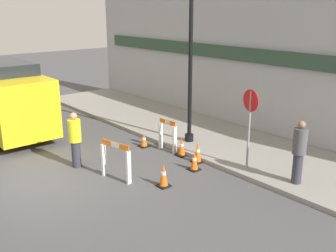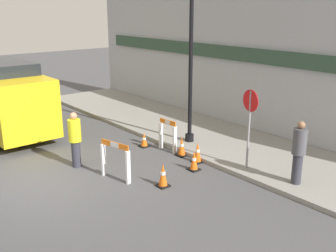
{
  "view_description": "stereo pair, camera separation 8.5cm",
  "coord_description": "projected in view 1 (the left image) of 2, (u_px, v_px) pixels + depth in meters",
  "views": [
    {
      "loc": [
        9.47,
        -3.28,
        4.43
      ],
      "look_at": [
        0.82,
        4.0,
        1.0
      ],
      "focal_mm": 42.0,
      "sensor_mm": 36.0,
      "label": 1
    },
    {
      "loc": [
        9.52,
        -3.22,
        4.43
      ],
      "look_at": [
        0.82,
        4.0,
        1.0
      ],
      "focal_mm": 42.0,
      "sensor_mm": 36.0,
      "label": 2
    }
  ],
  "objects": [
    {
      "name": "traffic_cone_4",
      "position": [
        194.0,
        161.0,
        11.07
      ],
      "size": [
        0.3,
        0.3,
        0.57
      ],
      "color": "black",
      "rests_on": "ground_plane"
    },
    {
      "name": "traffic_cone_1",
      "position": [
        164.0,
        175.0,
        10.03
      ],
      "size": [
        0.3,
        0.3,
        0.64
      ],
      "color": "black",
      "rests_on": "ground_plane"
    },
    {
      "name": "ground_plane",
      "position": [
        31.0,
        184.0,
        10.24
      ],
      "size": [
        60.0,
        60.0,
        0.0
      ],
      "primitive_type": "plane",
      "color": "#4C4C4F"
    },
    {
      "name": "streetlamp_post",
      "position": [
        191.0,
        35.0,
        12.17
      ],
      "size": [
        0.44,
        0.44,
        5.4
      ],
      "color": "black",
      "rests_on": "sidewalk_slab"
    },
    {
      "name": "storefront_facade",
      "position": [
        238.0,
        55.0,
        14.41
      ],
      "size": [
        18.0,
        0.22,
        5.5
      ],
      "color": "#A3A8B2",
      "rests_on": "ground_plane"
    },
    {
      "name": "work_van",
      "position": [
        3.0,
        95.0,
        14.01
      ],
      "size": [
        5.29,
        2.11,
        2.61
      ],
      "color": "yellow",
      "rests_on": "ground_plane"
    },
    {
      "name": "traffic_cone_3",
      "position": [
        198.0,
        153.0,
        11.61
      ],
      "size": [
        0.3,
        0.3,
        0.64
      ],
      "color": "black",
      "rests_on": "ground_plane"
    },
    {
      "name": "traffic_cone_2",
      "position": [
        144.0,
        140.0,
        12.94
      ],
      "size": [
        0.3,
        0.3,
        0.48
      ],
      "color": "black",
      "rests_on": "ground_plane"
    },
    {
      "name": "sidewalk_slab",
      "position": [
        201.0,
        134.0,
        14.07
      ],
      "size": [
        18.0,
        3.49,
        0.13
      ],
      "color": "gray",
      "rests_on": "ground_plane"
    },
    {
      "name": "barricade_1",
      "position": [
        116.0,
        159.0,
        10.36
      ],
      "size": [
        0.97,
        0.35,
        1.06
      ],
      "rotation": [
        0.0,
        0.0,
        6.51
      ],
      "color": "white",
      "rests_on": "ground_plane"
    },
    {
      "name": "person_worker",
      "position": [
        75.0,
        138.0,
        11.12
      ],
      "size": [
        0.48,
        0.48,
        1.62
      ],
      "rotation": [
        0.0,
        0.0,
        1.06
      ],
      "color": "#33333D",
      "rests_on": "ground_plane"
    },
    {
      "name": "person_pedestrian",
      "position": [
        299.0,
        150.0,
        9.78
      ],
      "size": [
        0.4,
        0.4,
        1.64
      ],
      "rotation": [
        0.0,
        0.0,
        3.31
      ],
      "color": "#33333D",
      "rests_on": "sidewalk_slab"
    },
    {
      "name": "traffic_cone_0",
      "position": [
        182.0,
        147.0,
        12.13
      ],
      "size": [
        0.3,
        0.3,
        0.61
      ],
      "color": "black",
      "rests_on": "ground_plane"
    },
    {
      "name": "stop_sign",
      "position": [
        250.0,
        116.0,
        10.6
      ],
      "size": [
        0.59,
        0.13,
        2.21
      ],
      "rotation": [
        0.0,
        0.0,
        2.95
      ],
      "color": "gray",
      "rests_on": "sidewalk_slab"
    },
    {
      "name": "barricade_0",
      "position": [
        168.0,
        135.0,
        12.48
      ],
      "size": [
        0.71,
        0.18,
        1.03
      ],
      "rotation": [
        0.0,
        0.0,
        3.21
      ],
      "color": "white",
      "rests_on": "ground_plane"
    }
  ]
}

